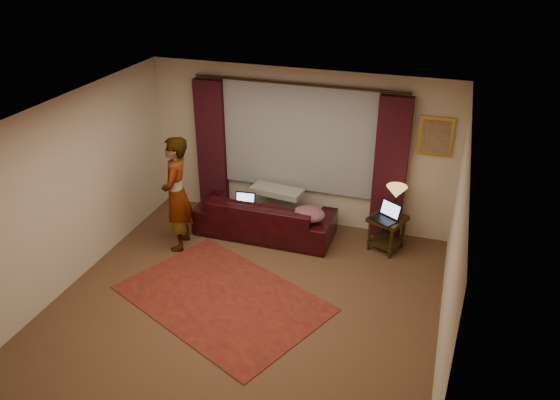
# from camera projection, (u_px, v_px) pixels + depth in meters

# --- Properties ---
(floor) EXTENTS (5.00, 5.00, 0.01)m
(floor) POSITION_uv_depth(u_px,v_px,m) (245.00, 304.00, 7.31)
(floor) COLOR brown
(floor) RESTS_ON ground
(ceiling) EXTENTS (5.00, 5.00, 0.02)m
(ceiling) POSITION_uv_depth(u_px,v_px,m) (239.00, 118.00, 6.13)
(ceiling) COLOR silver
(ceiling) RESTS_ON ground
(wall_back) EXTENTS (5.00, 0.02, 2.60)m
(wall_back) POSITION_uv_depth(u_px,v_px,m) (299.00, 148.00, 8.84)
(wall_back) COLOR beige
(wall_back) RESTS_ON ground
(wall_front) EXTENTS (5.00, 0.02, 2.60)m
(wall_front) POSITION_uv_depth(u_px,v_px,m) (134.00, 356.00, 4.60)
(wall_front) COLOR beige
(wall_front) RESTS_ON ground
(wall_left) EXTENTS (0.02, 5.00, 2.60)m
(wall_left) POSITION_uv_depth(u_px,v_px,m) (71.00, 192.00, 7.41)
(wall_left) COLOR beige
(wall_left) RESTS_ON ground
(wall_right) EXTENTS (0.02, 5.00, 2.60)m
(wall_right) POSITION_uv_depth(u_px,v_px,m) (453.00, 253.00, 6.03)
(wall_right) COLOR beige
(wall_right) RESTS_ON ground
(sheer_curtain) EXTENTS (2.50, 0.05, 1.80)m
(sheer_curtain) POSITION_uv_depth(u_px,v_px,m) (298.00, 138.00, 8.70)
(sheer_curtain) COLOR #95959C
(sheer_curtain) RESTS_ON wall_back
(drape_left) EXTENTS (0.50, 0.14, 2.30)m
(drape_left) POSITION_uv_depth(u_px,v_px,m) (212.00, 147.00, 9.21)
(drape_left) COLOR #350E16
(drape_left) RESTS_ON floor
(drape_right) EXTENTS (0.50, 0.14, 2.30)m
(drape_right) POSITION_uv_depth(u_px,v_px,m) (390.00, 169.00, 8.39)
(drape_right) COLOR #350E16
(drape_right) RESTS_ON floor
(curtain_rod) EXTENTS (0.04, 0.04, 3.40)m
(curtain_rod) POSITION_uv_depth(u_px,v_px,m) (298.00, 84.00, 8.25)
(curtain_rod) COLOR black
(curtain_rod) RESTS_ON wall_back
(picture_frame) EXTENTS (0.50, 0.04, 0.60)m
(picture_frame) POSITION_uv_depth(u_px,v_px,m) (436.00, 137.00, 8.03)
(picture_frame) COLOR gold
(picture_frame) RESTS_ON wall_back
(sofa) EXTENTS (2.23, 0.97, 0.90)m
(sofa) POSITION_uv_depth(u_px,v_px,m) (265.00, 209.00, 8.76)
(sofa) COLOR black
(sofa) RESTS_ON floor
(throw_blanket) EXTENTS (0.88, 0.45, 0.10)m
(throw_blanket) POSITION_uv_depth(u_px,v_px,m) (277.00, 177.00, 8.76)
(throw_blanket) COLOR gray
(throw_blanket) RESTS_ON sofa
(clothing_pile) EXTENTS (0.54, 0.42, 0.22)m
(clothing_pile) POSITION_uv_depth(u_px,v_px,m) (308.00, 215.00, 8.37)
(clothing_pile) COLOR #7B4655
(clothing_pile) RESTS_ON sofa
(laptop_sofa) EXTENTS (0.36, 0.39, 0.24)m
(laptop_sofa) POSITION_uv_depth(u_px,v_px,m) (244.00, 203.00, 8.71)
(laptop_sofa) COLOR black
(laptop_sofa) RESTS_ON sofa
(area_rug) EXTENTS (3.18, 2.74, 0.01)m
(area_rug) POSITION_uv_depth(u_px,v_px,m) (222.00, 298.00, 7.41)
(area_rug) COLOR maroon
(area_rug) RESTS_ON floor
(end_table) EXTENTS (0.64, 0.64, 0.57)m
(end_table) POSITION_uv_depth(u_px,v_px,m) (386.00, 233.00, 8.42)
(end_table) COLOR black
(end_table) RESTS_ON floor
(tiffany_lamp) EXTENTS (0.43, 0.43, 0.50)m
(tiffany_lamp) POSITION_uv_depth(u_px,v_px,m) (395.00, 201.00, 8.22)
(tiffany_lamp) COLOR olive
(tiffany_lamp) RESTS_ON end_table
(laptop_table) EXTENTS (0.53, 0.54, 0.27)m
(laptop_table) POSITION_uv_depth(u_px,v_px,m) (385.00, 212.00, 8.14)
(laptop_table) COLOR black
(laptop_table) RESTS_ON end_table
(person) EXTENTS (0.64, 0.64, 1.82)m
(person) POSITION_uv_depth(u_px,v_px,m) (177.00, 194.00, 8.23)
(person) COLOR gray
(person) RESTS_ON floor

